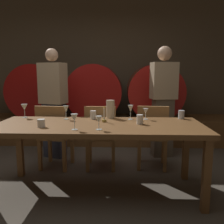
# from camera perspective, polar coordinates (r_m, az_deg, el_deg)

# --- Properties ---
(ground_plane) EXTENTS (7.94, 7.94, 0.00)m
(ground_plane) POSITION_cam_1_polar(r_m,az_deg,el_deg) (2.87, -8.47, -18.05)
(ground_plane) COLOR #4C443A
(back_wall) EXTENTS (6.11, 0.24, 2.86)m
(back_wall) POSITION_cam_1_polar(r_m,az_deg,el_deg) (5.22, -3.32, 10.46)
(back_wall) COLOR brown
(back_wall) RESTS_ON ground
(barrel_shelf) EXTENTS (5.50, 0.90, 0.46)m
(barrel_shelf) POSITION_cam_1_polar(r_m,az_deg,el_deg) (4.79, -3.82, -3.87)
(barrel_shelf) COLOR brown
(barrel_shelf) RESTS_ON ground
(wine_barrel_left) EXTENTS (1.00, 0.82, 1.00)m
(wine_barrel_left) POSITION_cam_1_polar(r_m,az_deg,el_deg) (4.92, -16.57, 4.63)
(wine_barrel_left) COLOR #513319
(wine_barrel_left) RESTS_ON barrel_shelf
(wine_barrel_center) EXTENTS (1.00, 0.82, 1.00)m
(wine_barrel_center) POSITION_cam_1_polar(r_m,az_deg,el_deg) (4.69, -3.92, 4.78)
(wine_barrel_center) COLOR #513319
(wine_barrel_center) RESTS_ON barrel_shelf
(wine_barrel_right) EXTENTS (1.00, 0.82, 1.00)m
(wine_barrel_right) POSITION_cam_1_polar(r_m,az_deg,el_deg) (4.70, 9.74, 4.68)
(wine_barrel_right) COLOR brown
(wine_barrel_right) RESTS_ON barrel_shelf
(dining_table) EXTENTS (2.22, 0.87, 0.76)m
(dining_table) POSITION_cam_1_polar(r_m,az_deg,el_deg) (2.64, -3.10, -4.38)
(dining_table) COLOR brown
(dining_table) RESTS_ON ground
(chair_left) EXTENTS (0.44, 0.44, 0.88)m
(chair_left) POSITION_cam_1_polar(r_m,az_deg,el_deg) (3.42, -13.28, -4.95)
(chair_left) COLOR olive
(chair_left) RESTS_ON ground
(chair_center) EXTENTS (0.41, 0.41, 0.88)m
(chair_center) POSITION_cam_1_polar(r_m,az_deg,el_deg) (3.31, -2.66, -5.18)
(chair_center) COLOR olive
(chair_center) RESTS_ON ground
(chair_right) EXTENTS (0.44, 0.44, 0.88)m
(chair_right) POSITION_cam_1_polar(r_m,az_deg,el_deg) (3.37, 9.33, -5.03)
(chair_right) COLOR olive
(chair_right) RESTS_ON ground
(guest_left) EXTENTS (0.43, 0.34, 1.66)m
(guest_left) POSITION_cam_1_polar(r_m,az_deg,el_deg) (3.86, -13.40, 2.06)
(guest_left) COLOR #33384C
(guest_left) RESTS_ON ground
(guest_right) EXTENTS (0.42, 0.30, 1.70)m
(guest_right) POSITION_cam_1_polar(r_m,az_deg,el_deg) (3.87, 11.77, 2.53)
(guest_right) COLOR brown
(guest_right) RESTS_ON ground
(candle_center) EXTENTS (0.05, 0.05, 0.18)m
(candle_center) POSITION_cam_1_polar(r_m,az_deg,el_deg) (2.73, -1.82, -1.31)
(candle_center) COLOR olive
(candle_center) RESTS_ON dining_table
(pitcher) EXTENTS (0.10, 0.10, 0.22)m
(pitcher) POSITION_cam_1_polar(r_m,az_deg,el_deg) (2.97, -0.38, 0.70)
(pitcher) COLOR beige
(pitcher) RESTS_ON dining_table
(wine_glass_far_left) EXTENTS (0.08, 0.08, 0.17)m
(wine_glass_far_left) POSITION_cam_1_polar(r_m,az_deg,el_deg) (3.17, -19.65, 0.96)
(wine_glass_far_left) COLOR silver
(wine_glass_far_left) RESTS_ON dining_table
(wine_glass_left) EXTENTS (0.07, 0.07, 0.16)m
(wine_glass_left) POSITION_cam_1_polar(r_m,az_deg,el_deg) (2.93, -10.62, 0.54)
(wine_glass_left) COLOR silver
(wine_glass_left) RESTS_ON dining_table
(wine_glass_center_left) EXTENTS (0.07, 0.07, 0.15)m
(wine_glass_center_left) POSITION_cam_1_polar(r_m,az_deg,el_deg) (2.37, -8.73, -1.42)
(wine_glass_center_left) COLOR silver
(wine_glass_center_left) RESTS_ON dining_table
(wine_glass_center_right) EXTENTS (0.06, 0.06, 0.13)m
(wine_glass_center_right) POSITION_cam_1_polar(r_m,az_deg,el_deg) (2.36, -3.08, -1.84)
(wine_glass_center_right) COLOR silver
(wine_glass_center_right) RESTS_ON dining_table
(wine_glass_right) EXTENTS (0.06, 0.06, 0.17)m
(wine_glass_right) POSITION_cam_1_polar(r_m,az_deg,el_deg) (2.87, 4.30, 0.67)
(wine_glass_right) COLOR silver
(wine_glass_right) RESTS_ON dining_table
(wine_glass_far_right) EXTENTS (0.06, 0.06, 0.13)m
(wine_glass_far_right) POSITION_cam_1_polar(r_m,az_deg,el_deg) (2.90, 7.81, 0.08)
(wine_glass_far_right) COLOR white
(wine_glass_far_right) RESTS_ON dining_table
(cup_far_left) EXTENTS (0.08, 0.08, 0.08)m
(cup_far_left) POSITION_cam_1_polar(r_m,az_deg,el_deg) (2.58, -16.08, -2.50)
(cup_far_left) COLOR white
(cup_far_left) RESTS_ON dining_table
(cup_center_left) EXTENTS (0.07, 0.07, 0.10)m
(cup_center_left) POSITION_cam_1_polar(r_m,az_deg,el_deg) (2.91, -4.39, -0.67)
(cup_center_left) COLOR white
(cup_center_left) RESTS_ON dining_table
(cup_center_right) EXTENTS (0.07, 0.07, 0.10)m
(cup_center_right) POSITION_cam_1_polar(r_m,az_deg,el_deg) (2.64, 6.47, -1.70)
(cup_center_right) COLOR white
(cup_center_right) RESTS_ON dining_table
(cup_far_right) EXTENTS (0.07, 0.07, 0.10)m
(cup_far_right) POSITION_cam_1_polar(r_m,az_deg,el_deg) (3.04, 15.77, -0.57)
(cup_far_right) COLOR silver
(cup_far_right) RESTS_ON dining_table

